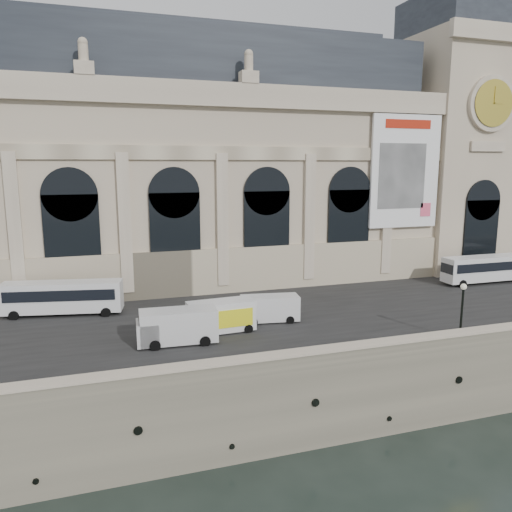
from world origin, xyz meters
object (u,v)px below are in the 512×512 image
at_px(box_truck, 217,317).
at_px(lamp_right, 462,313).
at_px(bus_right, 486,268).
at_px(bus_left, 62,297).
at_px(van_b, 266,309).
at_px(van_c, 174,327).

relative_size(box_truck, lamp_right, 1.45).
bearing_deg(box_truck, bus_right, 12.31).
distance_m(bus_left, bus_right, 46.83).
height_order(bus_right, lamp_right, lamp_right).
distance_m(van_b, lamp_right, 16.10).
distance_m(bus_right, van_b, 30.08).
relative_size(bus_right, box_truck, 1.64).
relative_size(van_b, van_c, 0.88).
xyz_separation_m(bus_right, van_c, (-38.18, -9.06, -0.43)).
distance_m(bus_left, van_c, 13.81).
bearing_deg(bus_left, lamp_right, -29.40).
bearing_deg(bus_right, box_truck, -167.69).
distance_m(bus_left, box_truck, 15.49).
bearing_deg(lamp_right, box_truck, 156.26).
bearing_deg(van_c, bus_right, 13.35).
relative_size(bus_right, van_c, 1.76).
bearing_deg(bus_left, bus_right, -2.10).
height_order(van_c, lamp_right, lamp_right).
height_order(van_b, box_truck, box_truck).
relative_size(bus_left, lamp_right, 2.35).
bearing_deg(lamp_right, van_b, 144.14).
xyz_separation_m(van_b, lamp_right, (13.02, -9.41, 1.12)).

